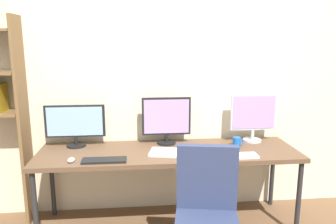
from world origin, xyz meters
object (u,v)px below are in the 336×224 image
Objects in this scene: monitor_right at (253,115)px; keyboard_right at (236,156)px; monitor_left at (75,124)px; monitor_center at (166,119)px; coffee_mug at (237,142)px; mouse_right_side at (203,154)px; keyboard_left at (104,160)px; desk at (169,156)px; laptop_closed at (168,152)px; mouse_left_side at (71,160)px.

monitor_right reaches higher than keyboard_right.
monitor_center reaches higher than monitor_left.
monitor_right reaches higher than coffee_mug.
mouse_right_side is (1.15, -0.38, -0.20)m from monitor_left.
keyboard_left is (0.30, -0.44, -0.21)m from monitor_left.
laptop_closed is at bearing -98.40° from desk.
mouse_left_side is 0.83m from laptop_closed.
mouse_right_side reaches higher than keyboard_right.
desk is 4.25× the size of monitor_left.
monitor_center is 1.46× the size of laptop_closed.
coffee_mug is at bearing 30.96° from mouse_right_side.
monitor_right reaches higher than mouse_left_side.
monitor_right reaches higher than keyboard_left.
desk is 0.36m from monitor_center.
desk is 0.93m from monitor_left.
desk is 22.29× the size of coffee_mug.
desk is at bearing 14.34° from mouse_left_side.
monitor_center is at bearing 127.40° from mouse_right_side.
monitor_center is 1.28× the size of keyboard_left.
monitor_center is 0.98× the size of monitor_right.
monitor_left is at bearing 173.79° from laptop_closed.
monitor_right is 0.73m from mouse_right_side.
monitor_right reaches higher than monitor_left.
desk is 0.94m from monitor_right.
keyboard_right is at bearing 0.00° from keyboard_left.
keyboard_right reaches higher than desk.
keyboard_left is at bearing -3.61° from mouse_left_side.
desk is 6.20× the size of keyboard_right.
keyboard_left is at bearing -166.77° from coffee_mug.
coffee_mug is (0.67, 0.15, 0.03)m from laptop_closed.
desk is at bearing 94.99° from laptop_closed.
coffee_mug is at bearing 4.87° from desk.
keyboard_left is at bearing -55.71° from monitor_left.
coffee_mug is (0.66, -0.16, -0.20)m from monitor_center.
coffee_mug is at bearing -13.38° from monitor_center.
mouse_right_side is (1.12, 0.05, 0.00)m from mouse_left_side.
monitor_center reaches higher than coffee_mug.
coffee_mug is (0.37, 0.22, 0.03)m from mouse_right_side.
monitor_center is 0.38m from laptop_closed.
mouse_left_side is at bearing -177.56° from mouse_right_side.
keyboard_right is 3.59× the size of coffee_mug.
mouse_right_side is (-0.27, 0.06, 0.01)m from keyboard_right.
monitor_center is 4.88× the size of mouse_right_side.
laptop_closed is (-0.87, -0.30, -0.25)m from monitor_right.
desk is 5.04× the size of monitor_center.
coffee_mug reaches higher than laptop_closed.
coffee_mug is at bearing 25.65° from laptop_closed.
monitor_center is at bearing 38.30° from keyboard_left.
keyboard_left is 0.85m from mouse_right_side.
monitor_right is 0.34m from coffee_mug.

